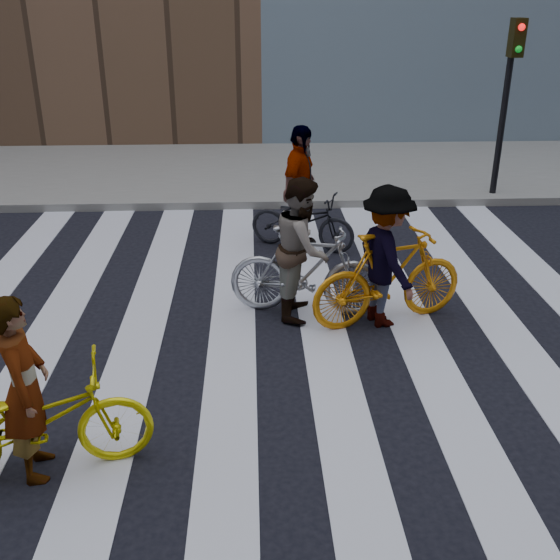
{
  "coord_description": "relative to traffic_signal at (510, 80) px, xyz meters",
  "views": [
    {
      "loc": [
        -0.29,
        -6.74,
        3.8
      ],
      "look_at": [
        0.03,
        0.3,
        0.65
      ],
      "focal_mm": 42.0,
      "sensor_mm": 36.0,
      "label": 1
    }
  ],
  "objects": [
    {
      "name": "rider_rear",
      "position": [
        -3.95,
        -2.33,
        -1.31
      ],
      "size": [
        0.9,
        1.23,
        1.94
      ],
      "primitive_type": "imported",
      "rotation": [
        0.0,
        0.0,
        1.15
      ],
      "color": "slate",
      "rests_on": "ground"
    },
    {
      "name": "traffic_signal",
      "position": [
        0.0,
        0.0,
        0.0
      ],
      "size": [
        0.22,
        0.42,
        3.33
      ],
      "color": "black",
      "rests_on": "ground"
    },
    {
      "name": "rider_right",
      "position": [
        -3.1,
        -4.9,
        -1.41
      ],
      "size": [
        0.94,
        1.26,
        1.74
      ],
      "primitive_type": "imported",
      "rotation": [
        0.0,
        0.0,
        1.86
      ],
      "color": "slate",
      "rests_on": "ground"
    },
    {
      "name": "ground",
      "position": [
        -4.4,
        -5.32,
        -2.28
      ],
      "size": [
        100.0,
        100.0,
        0.0
      ],
      "primitive_type": "plane",
      "color": "black",
      "rests_on": "ground"
    },
    {
      "name": "rider_mid",
      "position": [
        -4.08,
        -4.6,
        -1.4
      ],
      "size": [
        0.81,
        0.96,
        1.77
      ],
      "primitive_type": "imported",
      "rotation": [
        0.0,
        0.0,
        1.39
      ],
      "color": "slate",
      "rests_on": "ground"
    },
    {
      "name": "sidewalk_far",
      "position": [
        -4.4,
        2.18,
        -2.2
      ],
      "size": [
        100.0,
        5.0,
        0.15
      ],
      "primitive_type": "cube",
      "color": "gray",
      "rests_on": "ground"
    },
    {
      "name": "bike_dark_rear",
      "position": [
        -3.9,
        -2.33,
        -1.83
      ],
      "size": [
        1.81,
        1.25,
        0.9
      ],
      "primitive_type": "imported",
      "rotation": [
        0.0,
        0.0,
        1.15
      ],
      "color": "black",
      "rests_on": "ground"
    },
    {
      "name": "bike_silver_mid",
      "position": [
        -4.03,
        -4.6,
        -1.7
      ],
      "size": [
        1.99,
        0.87,
        1.15
      ],
      "primitive_type": "imported",
      "rotation": [
        0.0,
        0.0,
        1.39
      ],
      "color": "#A5A8AF",
      "rests_on": "ground"
    },
    {
      "name": "bike_yellow_left",
      "position": [
        -6.51,
        -7.48,
        -1.78
      ],
      "size": [
        1.98,
        1.01,
        0.99
      ],
      "primitive_type": "imported",
      "rotation": [
        0.0,
        0.0,
        1.77
      ],
      "color": "yellow",
      "rests_on": "ground"
    },
    {
      "name": "bike_yellow_right",
      "position": [
        -3.05,
        -4.9,
        -1.68
      ],
      "size": [
        2.06,
        1.11,
        1.19
      ],
      "primitive_type": "imported",
      "rotation": [
        0.0,
        0.0,
        1.86
      ],
      "color": "orange",
      "rests_on": "ground"
    },
    {
      "name": "rider_left",
      "position": [
        -6.56,
        -7.48,
        -1.45
      ],
      "size": [
        0.51,
        0.67,
        1.66
      ],
      "primitive_type": "imported",
      "rotation": [
        0.0,
        0.0,
        1.77
      ],
      "color": "slate",
      "rests_on": "ground"
    },
    {
      "name": "zebra_crosswalk",
      "position": [
        -4.4,
        -5.32,
        -2.27
      ],
      "size": [
        8.25,
        10.0,
        0.01
      ],
      "color": "silver",
      "rests_on": "ground"
    }
  ]
}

